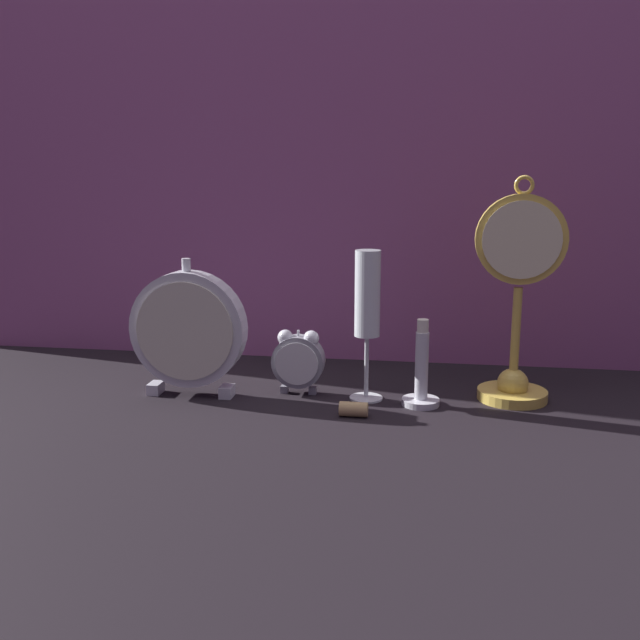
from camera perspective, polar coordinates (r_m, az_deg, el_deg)
ground_plane at (r=1.08m, az=-0.65°, el=-7.54°), size 4.00×4.00×0.00m
fabric_backdrop_drape at (r=1.34m, az=1.63°, el=13.54°), size 1.62×0.01×0.79m
pocket_watch_on_stand at (r=1.14m, az=15.50°, el=0.93°), size 0.14×0.11×0.35m
alarm_clock_twin_bell at (r=1.15m, az=-1.75°, el=-3.12°), size 0.08×0.03×0.11m
mantel_clock_silver at (r=1.15m, az=-10.48°, el=-0.77°), size 0.18×0.04×0.22m
champagne_flute at (r=1.11m, az=3.81°, el=1.25°), size 0.05×0.05×0.24m
brass_candlestick at (r=1.11m, az=8.10°, el=-4.58°), size 0.06×0.06×0.14m
wine_cork at (r=1.07m, az=2.72°, el=-7.08°), size 0.04×0.02×0.02m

